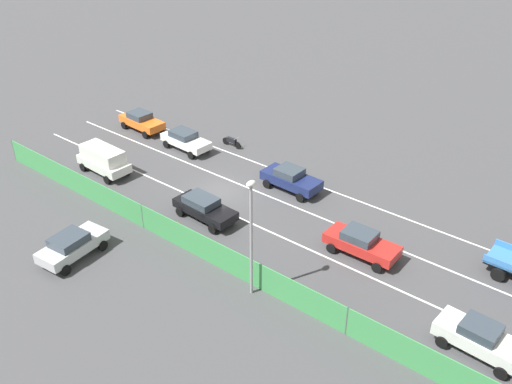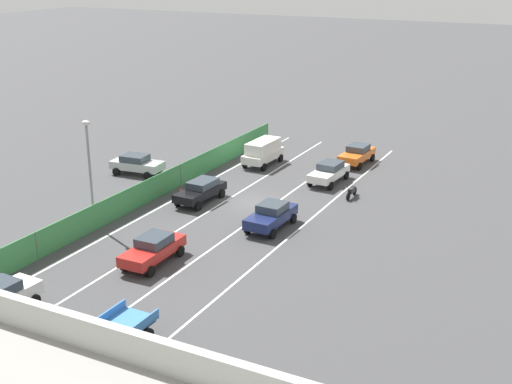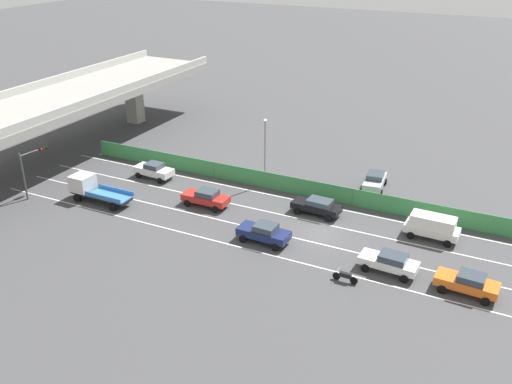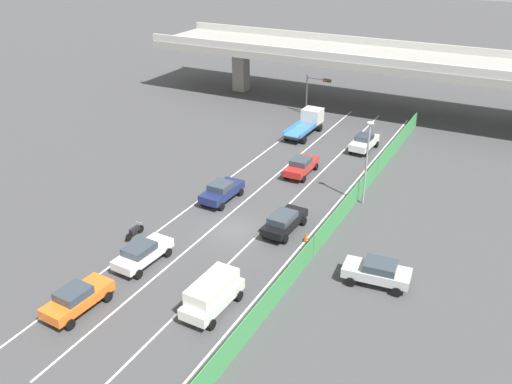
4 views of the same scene
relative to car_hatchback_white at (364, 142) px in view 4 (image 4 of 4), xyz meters
The scene contains 20 objects.
ground_plane 20.20m from the car_hatchback_white, 100.00° to the right, with size 300.00×300.00×0.00m, color #424244.
lane_line_left_edge 15.77m from the car_hatchback_white, 123.41° to the right, with size 0.14×49.45×0.01m, color silver.
lane_line_mid_left 14.18m from the car_hatchback_white, 111.68° to the right, with size 0.14×49.45×0.01m, color silver.
lane_line_mid_right 13.30m from the car_hatchback_white, 97.72° to the right, with size 0.14×49.45×0.01m, color silver.
lane_line_right_edge 13.28m from the car_hatchback_white, 82.80° to the right, with size 0.14×49.45×0.01m, color silver.
elevated_overpass 14.94m from the car_hatchback_white, 104.47° to the left, with size 56.99×10.83×7.56m.
green_fence 13.48m from the car_hatchback_white, 77.21° to the right, with size 0.10×45.55×1.74m.
car_hatchback_white is the anchor object (origin of this frame).
car_sedan_red 8.96m from the car_hatchback_white, 111.42° to the right, with size 2.03×4.52×1.63m.
car_sedan_black 18.40m from the car_hatchback_white, 90.88° to the right, with size 2.10×4.60×1.56m.
car_sedan_navy 17.64m from the car_hatchback_white, 113.30° to the right, with size 2.12×4.45×1.66m.
car_sedan_white 27.61m from the car_hatchback_white, 104.41° to the right, with size 2.14×4.53×1.58m.
car_taxi_orange 33.24m from the car_hatchback_white, 102.46° to the right, with size 2.15×4.47×1.63m.
car_van_white 28.67m from the car_hatchback_white, 90.28° to the right, with size 2.14×4.51×2.10m.
flatbed_truck_blue 7.38m from the car_hatchback_white, 162.29° to the left, with size 2.32×6.35×2.40m.
motorcycle 26.03m from the car_hatchback_white, 111.77° to the right, with size 0.60×1.95×0.93m.
parked_wagon_silver 22.91m from the car_hatchback_white, 70.29° to the right, with size 4.38×2.39×1.62m.
traffic_light 11.94m from the car_hatchback_white, 137.62° to the left, with size 3.17×0.72×4.80m.
street_lamp 12.27m from the car_hatchback_white, 72.64° to the right, with size 0.60×0.36×7.07m.
traffic_cone 18.93m from the car_hatchback_white, 84.80° to the right, with size 0.47×0.47×0.63m.
Camera 4 is at (17.80, -30.77, 20.79)m, focal length 38.40 mm.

